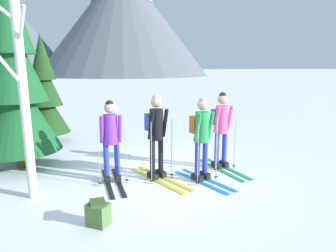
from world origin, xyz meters
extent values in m
plane|color=white|center=(0.00, 0.00, 0.00)|extent=(400.00, 400.00, 0.00)
cube|color=black|center=(-1.09, 0.04, 0.01)|extent=(0.12, 1.58, 0.02)
cube|color=black|center=(-1.31, 0.05, 0.01)|extent=(0.12, 1.58, 0.02)
cube|color=black|center=(-1.09, 0.14, 0.08)|extent=(0.12, 0.26, 0.12)
cylinder|color=#2D389E|center=(-1.09, 0.14, 0.52)|extent=(0.11, 0.11, 0.81)
cube|color=black|center=(-1.31, 0.15, 0.08)|extent=(0.12, 0.26, 0.12)
cylinder|color=#2D389E|center=(-1.31, 0.15, 0.52)|extent=(0.11, 0.11, 0.81)
cylinder|color=purple|center=(-1.20, 0.14, 1.11)|extent=(0.28, 0.28, 0.61)
sphere|color=tan|center=(-1.20, 0.14, 1.56)|extent=(0.22, 0.22, 0.22)
sphere|color=black|center=(-1.20, 0.14, 1.62)|extent=(0.16, 0.16, 0.16)
cylinder|color=purple|center=(-1.02, 0.08, 1.13)|extent=(0.08, 0.20, 0.58)
cylinder|color=purple|center=(-1.38, 0.09, 1.13)|extent=(0.08, 0.20, 0.58)
cylinder|color=#A5A5AD|center=(-0.93, -0.04, 0.61)|extent=(0.02, 0.02, 1.21)
cylinder|color=black|center=(-0.93, -0.04, 0.06)|extent=(0.07, 0.07, 0.01)
cylinder|color=#A5A5AD|center=(-1.47, -0.03, 0.61)|extent=(0.02, 0.02, 1.21)
cylinder|color=black|center=(-1.47, -0.03, 0.06)|extent=(0.07, 0.07, 0.01)
cube|color=yellow|center=(-0.13, -0.05, 0.01)|extent=(0.72, 1.71, 0.02)
cube|color=yellow|center=(-0.34, -0.13, 0.01)|extent=(0.72, 1.71, 0.02)
cube|color=black|center=(-0.17, 0.04, 0.08)|extent=(0.19, 0.28, 0.12)
cylinder|color=black|center=(-0.17, 0.04, 0.55)|extent=(0.11, 0.11, 0.86)
cube|color=black|center=(-0.37, -0.04, 0.08)|extent=(0.19, 0.28, 0.12)
cylinder|color=black|center=(-0.37, -0.04, 0.55)|extent=(0.11, 0.11, 0.86)
cylinder|color=black|center=(-0.27, 0.00, 1.18)|extent=(0.28, 0.28, 0.64)
sphere|color=tan|center=(-0.27, 0.00, 1.66)|extent=(0.23, 0.23, 0.23)
sphere|color=gray|center=(-0.27, 0.00, 1.72)|extent=(0.17, 0.17, 0.17)
cylinder|color=black|center=(-0.08, 0.01, 1.20)|extent=(0.15, 0.22, 0.61)
cylinder|color=black|center=(-0.42, -0.12, 1.20)|extent=(0.15, 0.22, 0.61)
cylinder|color=#A5A5AD|center=(0.04, -0.07, 0.64)|extent=(0.02, 0.02, 1.29)
cylinder|color=black|center=(0.04, -0.07, 0.06)|extent=(0.07, 0.07, 0.01)
cylinder|color=#A5A5AD|center=(-0.46, -0.26, 0.64)|extent=(0.02, 0.02, 1.29)
cylinder|color=black|center=(-0.46, -0.26, 0.06)|extent=(0.07, 0.07, 0.01)
cube|color=#384C99|center=(-0.33, 0.16, 1.21)|extent=(0.30, 0.24, 0.36)
cube|color=#1E84D1|center=(0.72, -0.46, 0.01)|extent=(0.58, 1.50, 0.02)
cube|color=#1E84D1|center=(0.51, -0.53, 0.01)|extent=(0.58, 1.50, 0.02)
cube|color=black|center=(0.69, -0.37, 0.08)|extent=(0.19, 0.28, 0.12)
cylinder|color=#2D389E|center=(0.69, -0.37, 0.54)|extent=(0.11, 0.11, 0.83)
cube|color=black|center=(0.48, -0.44, 0.08)|extent=(0.19, 0.28, 0.12)
cylinder|color=#2D389E|center=(0.48, -0.44, 0.54)|extent=(0.11, 0.11, 0.83)
cylinder|color=#238C42|center=(0.58, -0.40, 1.15)|extent=(0.28, 0.28, 0.63)
sphere|color=tan|center=(0.58, -0.40, 1.61)|extent=(0.23, 0.23, 0.23)
sphere|color=gray|center=(0.58, -0.40, 1.68)|extent=(0.17, 0.17, 0.17)
cylinder|color=#238C42|center=(0.77, -0.40, 1.17)|extent=(0.14, 0.22, 0.59)
cylinder|color=#238C42|center=(0.43, -0.52, 1.17)|extent=(0.14, 0.22, 0.59)
cylinder|color=#A5A5AD|center=(0.90, -0.49, 0.63)|extent=(0.02, 0.02, 1.25)
cylinder|color=black|center=(0.90, -0.49, 0.06)|extent=(0.07, 0.07, 0.01)
cylinder|color=#A5A5AD|center=(0.38, -0.66, 0.63)|extent=(0.02, 0.02, 1.25)
cylinder|color=black|center=(0.38, -0.66, 0.06)|extent=(0.07, 0.07, 0.01)
cube|color=#99661E|center=(0.53, -0.24, 1.18)|extent=(0.30, 0.23, 0.36)
cube|color=green|center=(1.46, 0.06, 0.01)|extent=(0.35, 1.72, 0.02)
cube|color=green|center=(1.24, 0.02, 0.01)|extent=(0.35, 1.72, 0.02)
cube|color=black|center=(1.45, 0.15, 0.08)|extent=(0.15, 0.27, 0.12)
cylinder|color=#2D389E|center=(1.45, 0.15, 0.55)|extent=(0.11, 0.11, 0.85)
cube|color=black|center=(1.23, 0.12, 0.08)|extent=(0.15, 0.27, 0.12)
cylinder|color=#2D389E|center=(1.23, 0.12, 0.55)|extent=(0.11, 0.11, 0.85)
cylinder|color=#E55193|center=(1.34, 0.14, 1.17)|extent=(0.28, 0.28, 0.64)
sphere|color=tan|center=(1.34, 0.14, 1.64)|extent=(0.23, 0.23, 0.23)
sphere|color=black|center=(1.34, 0.14, 1.71)|extent=(0.17, 0.17, 0.17)
cylinder|color=#E55193|center=(1.53, 0.11, 1.19)|extent=(0.11, 0.21, 0.61)
cylinder|color=#E55193|center=(1.17, 0.05, 1.19)|extent=(0.11, 0.21, 0.61)
cylinder|color=#A5A5AD|center=(1.63, 0.00, 0.64)|extent=(0.02, 0.02, 1.28)
cylinder|color=black|center=(1.63, 0.00, 0.06)|extent=(0.07, 0.07, 0.01)
cylinder|color=#A5A5AD|center=(1.10, -0.08, 0.64)|extent=(0.02, 0.02, 1.28)
cylinder|color=black|center=(1.10, -0.08, 0.06)|extent=(0.07, 0.07, 0.01)
cube|color=#384C99|center=(1.31, 0.31, 1.20)|extent=(0.28, 0.20, 0.36)
cylinder|color=#51381E|center=(-2.64, 4.01, 0.32)|extent=(0.20, 0.20, 0.64)
cone|color=#1E4219|center=(-2.64, 4.01, 1.00)|extent=(1.38, 1.38, 1.36)
cone|color=#1E4219|center=(-2.64, 4.01, 1.86)|extent=(1.05, 1.05, 1.36)
cone|color=#1E4219|center=(-2.64, 4.01, 2.65)|extent=(0.75, 0.75, 1.36)
cylinder|color=#51381E|center=(-3.08, 1.70, 0.43)|extent=(0.27, 0.27, 0.86)
cone|color=#195628|center=(-3.08, 1.70, 1.34)|extent=(1.85, 1.85, 1.82)
cone|color=#195628|center=(-3.08, 1.70, 2.49)|extent=(1.41, 1.41, 1.82)
cone|color=#195628|center=(-3.08, 1.70, 3.55)|extent=(1.01, 1.01, 1.82)
cylinder|color=silver|center=(-2.69, -0.14, 1.98)|extent=(0.16, 0.16, 3.95)
cylinder|color=silver|center=(-2.60, -0.35, 3.00)|extent=(0.23, 0.47, 0.60)
cylinder|color=silver|center=(-2.92, -0.47, 2.48)|extent=(0.45, 0.73, 0.82)
cube|color=#4C7238|center=(-1.66, -1.52, 0.17)|extent=(0.40, 0.39, 0.34)
cube|color=#39562A|center=(-1.66, -1.52, 0.36)|extent=(0.22, 0.28, 0.04)
cone|color=slate|center=(-16.08, 76.62, 10.78)|extent=(31.33, 31.33, 21.57)
cone|color=slate|center=(12.40, 70.14, 13.40)|extent=(42.29, 42.29, 26.80)
camera|label=1|loc=(-1.99, -5.70, 2.37)|focal=31.25mm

